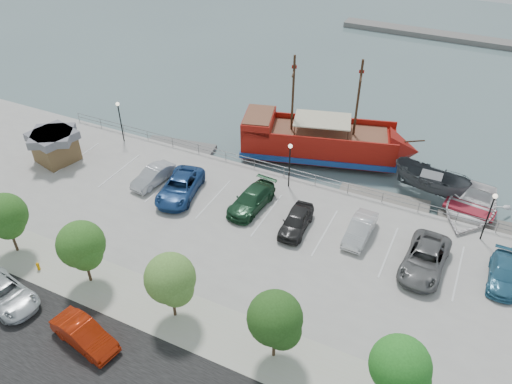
% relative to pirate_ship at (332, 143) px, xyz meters
% --- Properties ---
extents(ground, '(160.00, 160.00, 0.00)m').
position_rel_pirate_ship_xyz_m(ground, '(-1.40, -13.84, -1.82)').
color(ground, slate).
extents(sidewalk, '(100.00, 4.00, 0.05)m').
position_rel_pirate_ship_xyz_m(sidewalk, '(-1.40, -23.84, -0.80)').
color(sidewalk, '#B3B198').
rests_on(sidewalk, land_slab).
extents(seawall_railing, '(50.00, 0.06, 1.00)m').
position_rel_pirate_ship_xyz_m(seawall_railing, '(-1.40, -6.04, -0.29)').
color(seawall_railing, slate).
rests_on(seawall_railing, land_slab).
extents(far_shore, '(40.00, 3.00, 0.80)m').
position_rel_pirate_ship_xyz_m(far_shore, '(8.60, 41.16, -1.42)').
color(far_shore, slate).
rests_on(far_shore, ground).
extents(pirate_ship, '(17.54, 9.01, 10.86)m').
position_rel_pirate_ship_xyz_m(pirate_ship, '(0.00, 0.00, 0.00)').
color(pirate_ship, '#99130B').
rests_on(pirate_ship, ground).
extents(patrol_boat, '(7.27, 4.25, 2.65)m').
position_rel_pirate_ship_xyz_m(patrol_boat, '(9.77, -1.99, -0.50)').
color(patrol_boat, '#42464B').
rests_on(patrol_boat, ground).
extents(speedboat, '(6.86, 8.83, 1.68)m').
position_rel_pirate_ship_xyz_m(speedboat, '(13.38, -3.92, -0.98)').
color(speedboat, white).
rests_on(speedboat, ground).
extents(dock_west, '(7.47, 3.25, 0.41)m').
position_rel_pirate_ship_xyz_m(dock_west, '(-14.52, -4.64, -1.61)').
color(dock_west, slate).
rests_on(dock_west, ground).
extents(dock_mid, '(7.97, 2.78, 0.45)m').
position_rel_pirate_ship_xyz_m(dock_mid, '(6.48, -4.64, -1.59)').
color(dock_mid, gray).
rests_on(dock_mid, ground).
extents(dock_east, '(7.65, 3.09, 0.42)m').
position_rel_pirate_ship_xyz_m(dock_east, '(14.87, -4.64, -1.61)').
color(dock_east, slate).
rests_on(dock_east, ground).
extents(shed, '(4.38, 4.38, 2.98)m').
position_rel_pirate_ship_xyz_m(shed, '(-22.77, -12.93, 0.77)').
color(shed, brown).
rests_on(shed, land_slab).
extents(street_van, '(5.77, 3.47, 1.50)m').
position_rel_pirate_ship_xyz_m(street_van, '(-13.08, -27.79, -0.07)').
color(street_van, silver).
rests_on(street_van, street).
extents(street_sedan, '(4.92, 2.45, 1.55)m').
position_rel_pirate_ship_xyz_m(street_sedan, '(-6.11, -28.04, -0.04)').
color(street_sedan, '#AB2108').
rests_on(street_sedan, street).
extents(fire_hydrant, '(0.23, 0.23, 0.67)m').
position_rel_pirate_ship_xyz_m(fire_hydrant, '(-13.44, -24.64, -0.45)').
color(fire_hydrant, '#E59500').
rests_on(fire_hydrant, sidewalk).
extents(lamp_post_left, '(0.36, 0.36, 4.28)m').
position_rel_pirate_ship_xyz_m(lamp_post_left, '(-19.40, -7.34, 2.12)').
color(lamp_post_left, black).
rests_on(lamp_post_left, land_slab).
extents(lamp_post_mid, '(0.36, 0.36, 4.28)m').
position_rel_pirate_ship_xyz_m(lamp_post_mid, '(-1.40, -7.34, 2.12)').
color(lamp_post_mid, black).
rests_on(lamp_post_mid, land_slab).
extents(lamp_post_right, '(0.36, 0.36, 4.28)m').
position_rel_pirate_ship_xyz_m(lamp_post_right, '(14.60, -7.34, 2.12)').
color(lamp_post_right, black).
rests_on(lamp_post_right, land_slab).
extents(tree_b, '(3.30, 3.20, 5.00)m').
position_rel_pirate_ship_xyz_m(tree_b, '(-16.26, -23.92, 2.48)').
color(tree_b, '#473321').
rests_on(tree_b, sidewalk).
extents(tree_c, '(3.30, 3.20, 5.00)m').
position_rel_pirate_ship_xyz_m(tree_c, '(-9.26, -23.92, 2.48)').
color(tree_c, '#473321').
rests_on(tree_c, sidewalk).
extents(tree_d, '(3.30, 3.20, 5.00)m').
position_rel_pirate_ship_xyz_m(tree_d, '(-2.26, -23.92, 2.48)').
color(tree_d, '#473321').
rests_on(tree_d, sidewalk).
extents(tree_e, '(3.30, 3.20, 5.00)m').
position_rel_pirate_ship_xyz_m(tree_e, '(4.74, -23.92, 2.48)').
color(tree_e, '#473321').
rests_on(tree_e, sidewalk).
extents(tree_f, '(3.30, 3.20, 5.00)m').
position_rel_pirate_ship_xyz_m(tree_f, '(11.74, -23.92, 2.48)').
color(tree_f, '#473321').
rests_on(tree_f, sidewalk).
extents(parked_car_b, '(2.16, 4.64, 1.47)m').
position_rel_pirate_ship_xyz_m(parked_car_b, '(-12.37, -12.08, -0.08)').
color(parked_car_b, '#BBBCC2').
rests_on(parked_car_b, land_slab).
extents(parked_car_c, '(3.93, 6.45, 1.67)m').
position_rel_pirate_ship_xyz_m(parked_car_c, '(-9.24, -12.60, 0.02)').
color(parked_car_c, navy).
rests_on(parked_car_c, land_slab).
extents(parked_car_d, '(2.66, 5.57, 1.57)m').
position_rel_pirate_ship_xyz_m(parked_car_d, '(-3.00, -11.47, -0.04)').
color(parked_car_d, '#1B4328').
rests_on(parked_car_d, land_slab).
extents(parked_car_e, '(2.10, 4.70, 1.57)m').
position_rel_pirate_ship_xyz_m(parked_car_e, '(1.36, -12.43, -0.03)').
color(parked_car_e, black).
rests_on(parked_car_e, land_slab).
extents(parked_car_f, '(1.70, 4.57, 1.49)m').
position_rel_pirate_ship_xyz_m(parked_car_f, '(6.12, -11.18, -0.07)').
color(parked_car_f, silver).
rests_on(parked_car_f, land_slab).
extents(parked_car_g, '(3.09, 6.17, 1.68)m').
position_rel_pirate_ship_xyz_m(parked_car_g, '(11.21, -12.45, 0.02)').
color(parked_car_g, slate).
rests_on(parked_car_g, land_slab).
extents(parked_car_h, '(1.94, 4.65, 1.34)m').
position_rel_pirate_ship_xyz_m(parked_car_h, '(16.35, -11.38, -0.15)').
color(parked_car_h, teal).
rests_on(parked_car_h, land_slab).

